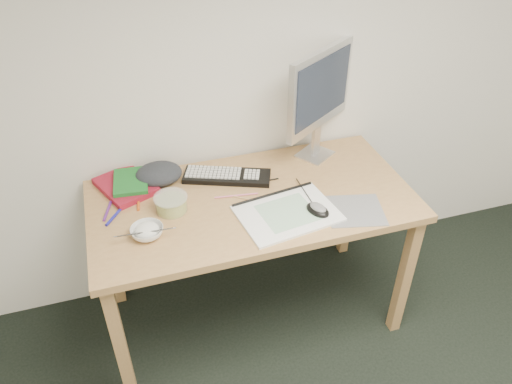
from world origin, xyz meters
TOP-DOWN VIEW (x-y plane):
  - desk at (-0.21, 1.43)m, footprint 1.40×0.70m
  - mousepad at (0.17, 1.22)m, footprint 0.28×0.26m
  - sketchpad at (-0.11, 1.28)m, footprint 0.44×0.34m
  - keyboard at (-0.28, 1.61)m, footprint 0.41×0.26m
  - monitor at (0.18, 1.67)m, footprint 0.40×0.28m
  - mouse at (0.01, 1.24)m, footprint 0.11×0.13m
  - rice_bowl at (-0.68, 1.31)m, footprint 0.16×0.16m
  - chopsticks at (-0.69, 1.29)m, footprint 0.23×0.03m
  - fruit_tub at (-0.56, 1.45)m, footprint 0.18×0.18m
  - book_red at (-0.73, 1.66)m, footprint 0.29×0.32m
  - book_green at (-0.71, 1.66)m, footprint 0.16×0.21m
  - cloth_lump at (-0.58, 1.68)m, footprint 0.19×0.16m
  - pencil_pink at (-0.28, 1.46)m, footprint 0.19×0.03m
  - pencil_tan at (-0.24, 1.42)m, footprint 0.14×0.10m
  - pencil_black at (-0.14, 1.53)m, footprint 0.17×0.01m
  - marker_blue at (-0.79, 1.47)m, footprint 0.09×0.11m
  - marker_orange at (-0.69, 1.54)m, footprint 0.02×0.12m
  - marker_purple at (-0.82, 1.52)m, footprint 0.05×0.13m

SIDE VIEW (x-z plane):
  - desk at x=-0.21m, z-range 0.29..1.04m
  - mousepad at x=0.17m, z-range 0.75..0.75m
  - pencil_tan at x=-0.24m, z-range 0.75..0.76m
  - pencil_black at x=-0.14m, z-range 0.75..0.76m
  - pencil_pink at x=-0.28m, z-range 0.75..0.76m
  - marker_orange at x=-0.69m, z-range 0.75..0.76m
  - sketchpad at x=-0.11m, z-range 0.75..0.76m
  - marker_purple at x=-0.82m, z-range 0.75..0.76m
  - marker_blue at x=-0.79m, z-range 0.75..0.76m
  - keyboard at x=-0.28m, z-range 0.75..0.77m
  - book_red at x=-0.73m, z-range 0.75..0.78m
  - rice_bowl at x=-0.68m, z-range 0.75..0.79m
  - mouse at x=0.01m, z-range 0.76..0.80m
  - fruit_tub at x=-0.56m, z-range 0.75..0.82m
  - book_green at x=-0.71m, z-range 0.78..0.79m
  - cloth_lump at x=-0.58m, z-range 0.75..0.82m
  - chopsticks at x=-0.69m, z-range 0.78..0.80m
  - monitor at x=0.18m, z-range 0.82..1.35m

